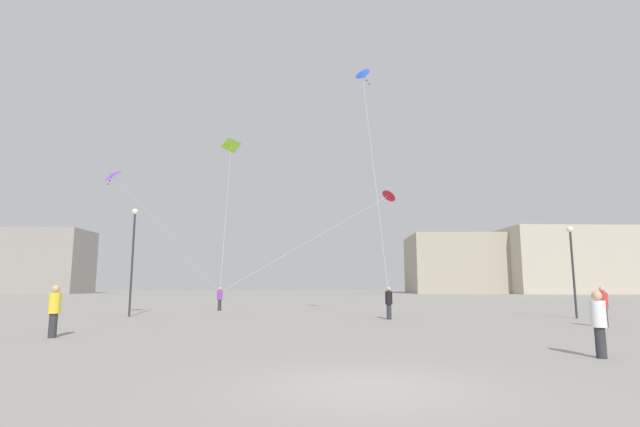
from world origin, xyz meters
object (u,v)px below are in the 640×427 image
Objects in this scene: person_in_black at (389,301)px; building_left_hall at (43,262)px; person_in_white at (599,321)px; kite_cobalt_diamond at (363,77)px; building_centre_hall at (467,264)px; lamppost_west at (133,246)px; person_in_red at (603,305)px; kite_crimson_diamond at (388,196)px; person_in_purple at (220,298)px; lamppost_east at (572,256)px; person_in_yellow at (54,309)px; building_right_hall at (562,261)px; kite_violet_diamond at (114,176)px; kite_lime_delta at (231,147)px.

person_in_black is 96.11m from building_left_hall.
kite_cobalt_diamond reaches higher than person_in_white.
building_centre_hall is 87.63m from lamppost_west.
lamppost_west is at bearing 171.21° from kite_cobalt_diamond.
person_in_red is 105.30m from building_left_hall.
kite_crimson_diamond is at bearing 95.16° from person_in_red.
kite_crimson_diamond is (3.34, 17.32, 9.00)m from person_in_black.
lamppost_east is (20.94, -8.57, 2.49)m from person_in_purple.
person_in_yellow is at bearing 65.50° from person_in_white.
building_right_hall reaches higher than building_left_hall.
building_right_hall reaches higher than person_in_white.
person_in_purple is at bearing 135.71° from person_in_red.
kite_cobalt_diamond is (-9.69, 5.61, 12.95)m from person_in_red.
lamppost_east is (68.94, -75.61, -3.17)m from building_left_hall.
building_left_hall is 102.37m from lamppost_east.
kite_violet_diamond is 24.84m from kite_crimson_diamond.
building_centre_hall is at bearing 66.37° from person_in_red.
lamppost_east is at bearing -67.11° from kite_crimson_diamond.
building_left_hall is (-67.04, 81.00, 5.61)m from person_in_red.
person_in_purple is at bearing 24.13° from person_in_white.
person_in_purple is 0.19× the size of kite_violet_diamond.
building_right_hall is (18.00, -5.77, 0.48)m from building_centre_hall.
kite_violet_diamond is at bearing 157.93° from person_in_red.
building_left_hall reaches higher than person_in_black.
person_in_purple is 15.60m from kite_lime_delta.
building_centre_hall is at bearing 58.45° from kite_violet_diamond.
person_in_white is 0.09× the size of building_left_hall.
kite_violet_diamond is 86.60m from building_left_hall.
building_right_hall reaches higher than kite_crimson_diamond.
person_in_black is 0.13× the size of kite_lime_delta.
building_centre_hall reaches higher than person_in_purple.
person_in_white is at bearing -131.46° from person_in_red.
lamppost_east is (1.91, 5.40, 2.44)m from person_in_red.
kite_lime_delta is at bearing -82.39° from person_in_purple.
person_in_yellow is 11.54m from lamppost_west.
person_in_black is 0.07× the size of building_centre_hall.
kite_cobalt_diamond reaches higher than person_in_yellow.
person_in_purple is 22.76m from lamppost_east.
person_in_black is (10.47, -9.02, 0.03)m from person_in_purple.
person_in_purple is at bearing -149.00° from kite_crimson_diamond.
building_left_hall is at bearing -51.87° from person_in_purple.
kite_crimson_diamond is 2.34× the size of lamppost_west.
lamppost_east is (23.79, 8.75, 2.41)m from person_in_yellow.
building_centre_hall reaches higher than person_in_red.
kite_violet_diamond reaches higher than person_in_black.
lamppost_east is at bearing -1.05° from kite_cobalt_diamond.
person_in_red is (21.88, 3.36, -0.04)m from person_in_yellow.
person_in_black is at bearing -10.67° from lamppost_west.
person_in_black is 0.07× the size of building_right_hall.
kite_crimson_diamond is at bearing -130.46° from building_right_hall.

